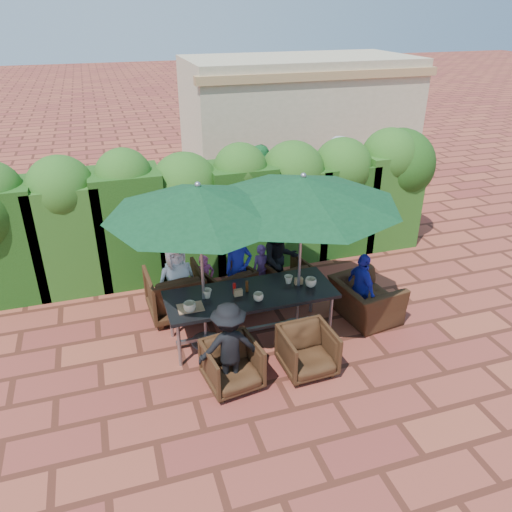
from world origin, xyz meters
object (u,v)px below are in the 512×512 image
object	(u,v)px
chair_far_left	(175,290)
umbrella_right	(303,191)
umbrella_left	(198,200)
chair_far_right	(286,277)
dining_table	(251,297)
chair_near_right	(308,349)
chair_near_left	(232,363)
chair_far_mid	(227,285)
chair_end_right	(366,294)

from	to	relation	value
chair_far_left	umbrella_right	bearing A→B (deg)	147.62
umbrella_left	chair_far_right	bearing A→B (deg)	29.71
dining_table	chair_near_right	bearing A→B (deg)	-62.78
umbrella_right	chair_near_left	size ratio (longest dim) A/B	3.94
chair_far_left	chair_far_mid	world-z (taller)	chair_far_left
umbrella_left	chair_near_right	world-z (taller)	umbrella_left
umbrella_left	umbrella_right	xyz separation A→B (m)	(1.40, -0.07, 0.00)
chair_near_left	chair_near_right	world-z (taller)	chair_near_right
chair_far_left	chair_near_left	size ratio (longest dim) A/B	1.26
umbrella_left	chair_end_right	distance (m)	3.10
chair_far_right	chair_near_left	world-z (taller)	chair_near_left
umbrella_left	chair_far_left	size ratio (longest dim) A/B	2.85
chair_far_mid	chair_near_left	bearing A→B (deg)	57.83
chair_near_left	umbrella_left	bearing A→B (deg)	89.18
dining_table	umbrella_left	bearing A→B (deg)	174.82
chair_far_left	chair_far_mid	bearing A→B (deg)	177.03
chair_far_right	chair_near_left	bearing A→B (deg)	41.08
chair_far_right	chair_end_right	xyz separation A→B (m)	(0.94, -1.03, 0.08)
umbrella_right	chair_far_right	distance (m)	2.12
dining_table	chair_far_right	bearing A→B (deg)	46.46
chair_near_right	chair_far_right	bearing A→B (deg)	75.34
umbrella_right	chair_far_mid	xyz separation A→B (m)	(-0.85, 0.95, -1.84)
dining_table	chair_end_right	bearing A→B (deg)	-1.98
chair_near_right	dining_table	bearing A→B (deg)	114.99
chair_near_right	chair_end_right	size ratio (longest dim) A/B	0.71
chair_near_left	chair_near_right	size ratio (longest dim) A/B	0.99
dining_table	umbrella_right	size ratio (longest dim) A/B	0.90
chair_far_mid	umbrella_left	bearing A→B (deg)	38.51
chair_far_left	chair_near_right	world-z (taller)	chair_far_left
umbrella_left	chair_far_mid	bearing A→B (deg)	57.96
chair_far_right	chair_near_left	distance (m)	2.39
chair_far_mid	chair_near_right	world-z (taller)	chair_far_mid
chair_far_mid	umbrella_right	bearing A→B (deg)	112.32
chair_end_right	umbrella_right	bearing A→B (deg)	78.92
chair_near_left	chair_near_right	xyz separation A→B (m)	(1.03, -0.03, 0.00)
dining_table	chair_near_left	size ratio (longest dim) A/B	3.54
chair_far_mid	chair_near_right	size ratio (longest dim) A/B	1.09
chair_end_right	chair_near_right	bearing A→B (deg)	115.24
umbrella_right	chair_near_right	bearing A→B (deg)	-104.07
chair_near_left	chair_end_right	bearing A→B (deg)	11.62
chair_far_left	chair_end_right	distance (m)	2.99
umbrella_right	chair_far_mid	bearing A→B (deg)	131.77
dining_table	umbrella_right	xyz separation A→B (m)	(0.73, -0.01, 1.54)
chair_far_left	chair_far_right	distance (m)	1.88
chair_far_right	chair_near_right	bearing A→B (deg)	66.19
umbrella_left	chair_near_left	bearing A→B (deg)	-82.54
chair_end_right	chair_near_left	bearing A→B (deg)	101.78
umbrella_right	chair_far_left	world-z (taller)	umbrella_right
dining_table	chair_far_mid	xyz separation A→B (m)	(-0.12, 0.94, -0.30)
dining_table	chair_far_left	size ratio (longest dim) A/B	2.82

